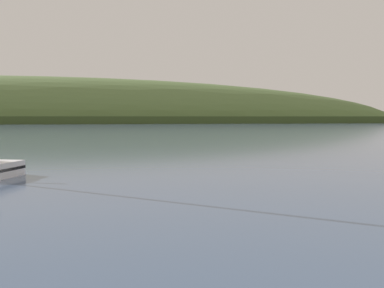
{
  "coord_description": "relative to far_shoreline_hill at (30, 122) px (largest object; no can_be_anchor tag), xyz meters",
  "views": [
    {
      "loc": [
        -17.42,
        1.76,
        2.99
      ],
      "look_at": [
        -7.55,
        32.73,
        1.02
      ],
      "focal_mm": 41.64,
      "sensor_mm": 36.0,
      "label": 1
    }
  ],
  "objects": [
    {
      "name": "far_shoreline_hill",
      "position": [
        0.0,
        0.0,
        0.0
      ],
      "size": [
        560.32,
        155.18,
        49.52
      ],
      "rotation": [
        0.0,
        0.0,
        -0.09
      ],
      "color": "#3C4E24",
      "rests_on": "ground"
    }
  ]
}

